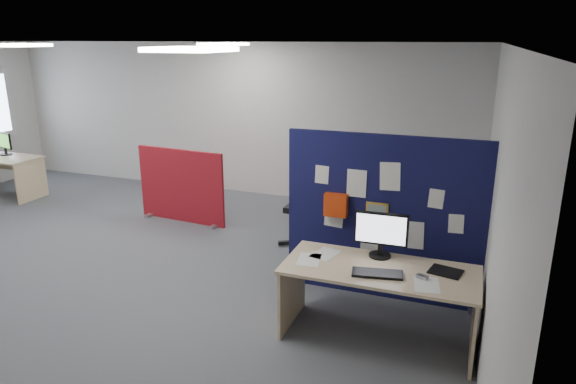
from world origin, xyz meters
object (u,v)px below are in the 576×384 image
(main_desk, at_px, (380,283))
(office_chair, at_px, (316,198))
(red_divider, at_px, (181,186))
(second_desk, at_px, (2,166))
(monitor_main, at_px, (381,233))
(monitor_second, at_px, (4,143))
(navy_divider, at_px, (385,219))

(main_desk, bearing_deg, office_chair, 122.30)
(red_divider, relative_size, second_desk, 1.05)
(monitor_main, bearing_deg, second_desk, 162.61)
(second_desk, xyz_separation_m, monitor_second, (0.01, 0.12, 0.41))
(red_divider, distance_m, monitor_second, 3.78)
(monitor_main, xyz_separation_m, office_chair, (-1.18, 1.73, -0.29))
(monitor_second, bearing_deg, office_chair, 12.41)
(navy_divider, bearing_deg, monitor_main, -84.04)
(monitor_main, height_order, red_divider, monitor_main)
(monitor_second, height_order, office_chair, office_chair)
(main_desk, distance_m, monitor_main, 0.48)
(office_chair, bearing_deg, second_desk, -179.51)
(navy_divider, xyz_separation_m, monitor_main, (0.06, -0.60, 0.07))
(navy_divider, relative_size, main_desk, 1.24)
(navy_divider, height_order, monitor_second, navy_divider)
(red_divider, height_order, office_chair, office_chair)
(second_desk, bearing_deg, monitor_main, -15.63)
(red_divider, distance_m, second_desk, 3.77)
(monitor_main, height_order, second_desk, monitor_main)
(second_desk, relative_size, monitor_second, 3.30)
(navy_divider, bearing_deg, red_divider, 158.12)
(main_desk, relative_size, monitor_main, 3.48)
(second_desk, distance_m, monitor_second, 0.43)
(monitor_second, bearing_deg, monitor_main, -0.24)
(main_desk, relative_size, office_chair, 1.47)
(navy_divider, xyz_separation_m, main_desk, (0.11, -0.82, -0.35))
(main_desk, bearing_deg, red_divider, 148.04)
(second_desk, bearing_deg, red_divider, -0.97)
(navy_divider, height_order, main_desk, navy_divider)
(red_divider, relative_size, office_chair, 1.26)
(main_desk, relative_size, red_divider, 1.17)
(second_desk, distance_m, office_chair, 6.03)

